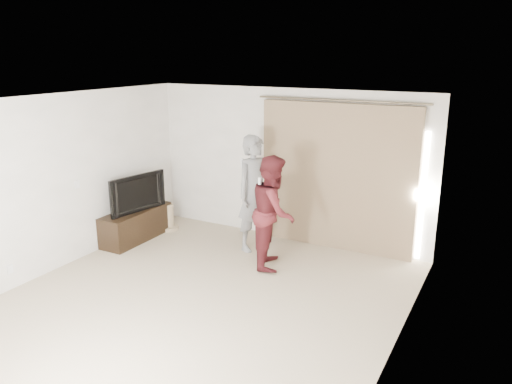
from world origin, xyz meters
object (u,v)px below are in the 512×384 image
(tv_console, at_px, (136,225))
(person_man, at_px, (255,193))
(tv, at_px, (134,192))
(person_woman, at_px, (273,212))

(tv_console, relative_size, person_man, 0.72)
(tv, distance_m, person_woman, 2.60)
(tv, bearing_deg, person_woman, -76.16)
(tv, height_order, person_man, person_man)
(person_man, bearing_deg, tv_console, -163.66)
(tv_console, relative_size, tv, 1.24)
(tv_console, bearing_deg, person_man, 16.34)
(tv, xyz_separation_m, person_woman, (2.59, 0.14, 0.01))
(tv_console, height_order, tv, tv)
(tv_console, distance_m, person_man, 2.23)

